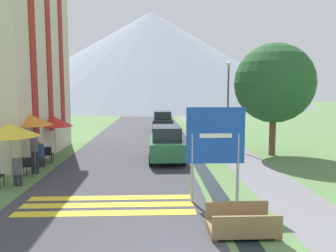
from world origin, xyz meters
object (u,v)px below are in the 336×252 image
object	(u,v)px
cafe_chair_far_left	(47,153)
tree_by_path	(274,83)
cafe_chair_near_right	(28,165)
person_standing_terrace	(35,150)
road_sign	(215,142)
footbridge	(241,224)
person_seated_far	(17,168)
cafe_umbrella_rear_red	(54,122)
cafe_umbrella_front_yellow	(10,130)
parked_car_near	(166,143)
streetlamp	(228,98)
cafe_umbrella_middle_orange	(31,120)
parked_car_far	(162,121)
cafe_chair_far_right	(48,153)
person_seated_near	(41,152)

from	to	relation	value
cafe_chair_far_left	tree_by_path	world-z (taller)	tree_by_path
cafe_chair_near_right	person_standing_terrace	world-z (taller)	person_standing_terrace
tree_by_path	road_sign	bearing A→B (deg)	-121.30
footbridge	person_seated_far	distance (m)	8.69
cafe_chair_far_left	cafe_umbrella_rear_red	world-z (taller)	cafe_umbrella_rear_red
tree_by_path	cafe_umbrella_front_yellow	bearing A→B (deg)	-156.06
footbridge	person_seated_far	size ratio (longest dim) A/B	1.34
parked_car_near	streetlamp	world-z (taller)	streetlamp
cafe_umbrella_front_yellow	cafe_umbrella_middle_orange	xyz separation A→B (m)	(-0.13, 2.57, 0.15)
road_sign	parked_car_far	bearing A→B (deg)	93.74
cafe_umbrella_rear_red	streetlamp	distance (m)	10.36
cafe_chair_far_left	cafe_umbrella_middle_orange	world-z (taller)	cafe_umbrella_middle_orange
parked_car_near	cafe_umbrella_front_yellow	world-z (taller)	cafe_umbrella_front_yellow
person_standing_terrace	cafe_chair_far_right	bearing A→B (deg)	92.02
cafe_chair_far_left	tree_by_path	distance (m)	12.64
tree_by_path	person_seated_near	bearing A→B (deg)	-168.46
tree_by_path	cafe_umbrella_rear_red	bearing A→B (deg)	-179.43
footbridge	cafe_umbrella_front_yellow	size ratio (longest dim) A/B	0.72
parked_car_far	streetlamp	bearing A→B (deg)	-66.74
person_standing_terrace	streetlamp	size ratio (longest dim) A/B	0.34
parked_car_far	footbridge	bearing A→B (deg)	-85.99
parked_car_near	streetlamp	size ratio (longest dim) A/B	0.75
person_standing_terrace	cafe_umbrella_middle_orange	bearing A→B (deg)	115.18
cafe_umbrella_front_yellow	cafe_umbrella_middle_orange	distance (m)	2.58
person_seated_near	tree_by_path	world-z (taller)	tree_by_path
cafe_chair_far_right	person_standing_terrace	xyz separation A→B (m)	(0.07, -1.99, 0.54)
cafe_chair_far_left	cafe_umbrella_front_yellow	world-z (taller)	cafe_umbrella_front_yellow
cafe_umbrella_rear_red	parked_car_far	bearing A→B (deg)	61.69
cafe_umbrella_front_yellow	person_standing_terrace	world-z (taller)	cafe_umbrella_front_yellow
parked_car_far	cafe_chair_near_right	world-z (taller)	parked_car_far
cafe_umbrella_middle_orange	person_seated_far	bearing A→B (deg)	-81.37
parked_car_far	cafe_umbrella_front_yellow	bearing A→B (deg)	-110.49
footbridge	cafe_umbrella_rear_red	size ratio (longest dim) A/B	0.76
cafe_chair_near_right	person_seated_near	distance (m)	1.80
cafe_chair_near_right	person_standing_terrace	xyz separation A→B (m)	(0.08, 0.57, 0.54)
cafe_umbrella_middle_orange	parked_car_far	bearing A→B (deg)	65.73
parked_car_near	cafe_chair_near_right	distance (m)	6.65
person_seated_far	streetlamp	size ratio (longest dim) A/B	0.24
cafe_umbrella_front_yellow	cafe_umbrella_rear_red	xyz separation A→B (m)	(0.09, 5.27, -0.17)
road_sign	parked_car_far	world-z (taller)	road_sign
road_sign	streetlamp	bearing A→B (deg)	75.18
person_standing_terrace	footbridge	bearing A→B (deg)	-40.56
road_sign	cafe_chair_near_right	xyz separation A→B (m)	(-7.28, 3.45, -1.46)
cafe_chair_far_left	cafe_umbrella_front_yellow	bearing A→B (deg)	-91.62
parked_car_near	footbridge	bearing A→B (deg)	-79.68
parked_car_far	tree_by_path	world-z (taller)	tree_by_path
cafe_chair_near_right	person_seated_far	world-z (taller)	person_seated_far
footbridge	parked_car_near	world-z (taller)	parked_car_near
road_sign	parked_car_near	world-z (taller)	road_sign
parked_car_near	cafe_umbrella_middle_orange	size ratio (longest dim) A/B	1.61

